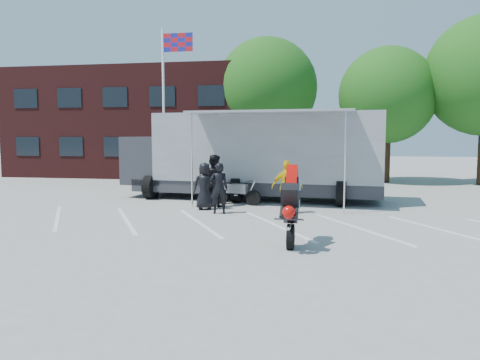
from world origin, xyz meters
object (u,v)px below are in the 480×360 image
(flagpole, at_px, (168,88))
(spectator_leather_c, at_px, (214,181))
(spectator_leather_a, at_px, (205,186))
(transporter_truck, at_px, (256,199))
(spectator_leather_b, at_px, (219,188))
(parked_motorcycle, at_px, (237,204))
(tree_left, at_px, (267,88))
(tree_mid, at_px, (387,95))
(stunt_bike_rider, at_px, (292,242))
(spectator_hivis, at_px, (287,187))

(flagpole, relative_size, spectator_leather_c, 4.05)
(spectator_leather_a, bearing_deg, transporter_truck, -135.52)
(spectator_leather_b, xyz_separation_m, spectator_leather_c, (-0.54, 1.50, 0.11))
(transporter_truck, distance_m, spectator_leather_a, 3.48)
(parked_motorcycle, distance_m, spectator_leather_a, 1.91)
(flagpole, distance_m, spectator_leather_b, 9.35)
(tree_left, xyz_separation_m, spectator_leather_b, (0.01, -13.21, -4.69))
(tree_mid, relative_size, spectator_leather_a, 4.48)
(tree_mid, distance_m, spectator_leather_a, 14.38)
(stunt_bike_rider, bearing_deg, tree_mid, 75.66)
(tree_mid, bearing_deg, parked_motorcycle, -124.01)
(transporter_truck, height_order, spectator_leather_a, transporter_truck)
(stunt_bike_rider, bearing_deg, tree_left, 99.53)
(spectator_leather_a, relative_size, spectator_hivis, 0.93)
(tree_left, height_order, spectator_hivis, tree_left)
(parked_motorcycle, height_order, spectator_hivis, spectator_hivis)
(tree_left, height_order, parked_motorcycle, tree_left)
(tree_mid, distance_m, transporter_truck, 11.57)
(tree_left, bearing_deg, flagpole, -125.28)
(parked_motorcycle, distance_m, stunt_bike_rider, 6.65)
(tree_left, xyz_separation_m, transporter_truck, (0.74, -9.38, -5.57))
(flagpole, relative_size, transporter_truck, 0.70)
(spectator_leather_c, bearing_deg, tree_mid, -107.48)
(flagpole, height_order, parked_motorcycle, flagpole)
(parked_motorcycle, height_order, spectator_leather_c, spectator_leather_c)
(tree_left, distance_m, transporter_truck, 10.93)
(parked_motorcycle, bearing_deg, tree_mid, -19.88)
(spectator_leather_a, bearing_deg, parked_motorcycle, -143.69)
(flagpole, bearing_deg, spectator_leather_c, -56.93)
(parked_motorcycle, bearing_deg, spectator_leather_b, -171.91)
(spectator_leather_a, height_order, spectator_leather_c, spectator_leather_c)
(tree_left, relative_size, spectator_leather_c, 4.37)
(spectator_leather_c, distance_m, spectator_hivis, 3.04)
(parked_motorcycle, xyz_separation_m, spectator_hivis, (2.08, -1.74, 0.92))
(spectator_leather_b, bearing_deg, flagpole, -76.03)
(spectator_hivis, bearing_deg, spectator_leather_a, -14.44)
(tree_mid, xyz_separation_m, spectator_leather_c, (-7.53, -10.70, -3.96))
(flagpole, bearing_deg, transporter_truck, -34.18)
(tree_left, distance_m, spectator_leather_c, 12.58)
(tree_left, bearing_deg, transporter_truck, -85.51)
(transporter_truck, xyz_separation_m, spectator_leather_b, (-0.72, -3.82, 0.88))
(tree_left, bearing_deg, parked_motorcycle, -88.72)
(stunt_bike_rider, bearing_deg, flagpole, 122.58)
(parked_motorcycle, distance_m, spectator_leather_b, 2.38)
(spectator_leather_a, relative_size, spectator_leather_b, 0.98)
(tree_mid, xyz_separation_m, spectator_leather_a, (-7.69, -11.44, -4.09))
(transporter_truck, height_order, spectator_leather_b, transporter_truck)
(flagpole, distance_m, tree_mid, 12.31)
(flagpole, xyz_separation_m, stunt_bike_rider, (7.08, -11.13, -5.05))
(tree_left, distance_m, spectator_hivis, 13.76)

